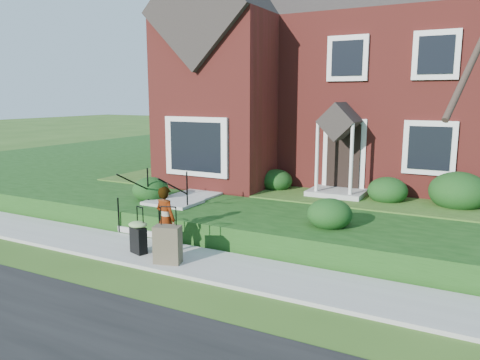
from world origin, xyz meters
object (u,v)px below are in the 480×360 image
Objects in this scene: woman at (166,219)px; suitcase_olive at (168,244)px; suitcase_black at (138,235)px; front_steps at (163,212)px.

woman is 1.24× the size of suitcase_olive.
suitcase_black is (-0.46, -0.40, -0.33)m from woman.
front_steps reaches higher than woman.
woman is at bearing -50.95° from front_steps.
woman is 1.41× the size of suitcase_black.
woman is at bearing 113.32° from suitcase_olive.
front_steps is 2.14m from woman.
front_steps is 1.36× the size of woman.
woman is (1.33, -1.64, 0.35)m from front_steps.
front_steps is 2.88m from suitcase_olive.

